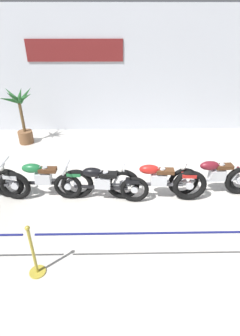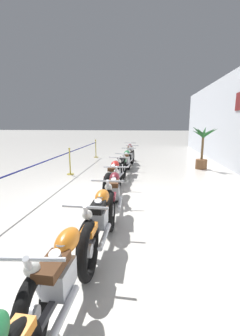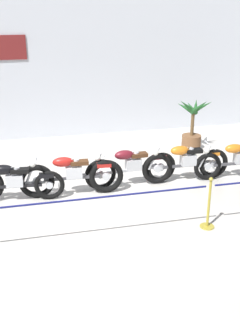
% 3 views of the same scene
% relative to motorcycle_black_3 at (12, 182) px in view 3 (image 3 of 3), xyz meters
% --- Properties ---
extents(ground_plane, '(120.00, 120.00, 0.00)m').
position_rel_motorcycle_black_3_xyz_m(ground_plane, '(1.32, -0.49, -0.46)').
color(ground_plane, silver).
extents(back_wall, '(28.00, 0.29, 4.20)m').
position_rel_motorcycle_black_3_xyz_m(back_wall, '(1.31, 4.64, 1.65)').
color(back_wall, silver).
rests_on(back_wall, ground).
extents(motorcycle_black_3, '(2.24, 0.62, 0.91)m').
position_rel_motorcycle_black_3_xyz_m(motorcycle_black_3, '(0.00, 0.00, 0.00)').
color(motorcycle_black_3, black).
rests_on(motorcycle_black_3, ground).
extents(motorcycle_red_4, '(2.35, 0.62, 0.97)m').
position_rel_motorcycle_black_3_xyz_m(motorcycle_red_4, '(1.30, 0.01, 0.03)').
color(motorcycle_red_4, black).
rests_on(motorcycle_red_4, ground).
extents(motorcycle_maroon_5, '(2.26, 0.62, 0.95)m').
position_rel_motorcycle_black_3_xyz_m(motorcycle_maroon_5, '(2.73, 0.22, 0.02)').
color(motorcycle_maroon_5, black).
rests_on(motorcycle_maroon_5, ground).
extents(motorcycle_orange_6, '(2.21, 0.62, 0.95)m').
position_rel_motorcycle_black_3_xyz_m(motorcycle_orange_6, '(4.09, 0.19, 0.02)').
color(motorcycle_orange_6, black).
rests_on(motorcycle_orange_6, ground).
extents(motorcycle_orange_7, '(2.36, 0.62, 0.93)m').
position_rel_motorcycle_black_3_xyz_m(motorcycle_orange_7, '(5.46, 0.09, 0.00)').
color(motorcycle_orange_7, black).
rests_on(motorcycle_orange_7, ground).
extents(potted_palm_right_of_row, '(1.11, 0.96, 1.59)m').
position_rel_motorcycle_black_3_xyz_m(potted_palm_right_of_row, '(5.16, 2.38, 0.21)').
color(potted_palm_right_of_row, brown).
rests_on(potted_palm_right_of_row, ground).
extents(stanchion_far_left, '(14.11, 0.28, 1.05)m').
position_rel_motorcycle_black_3_xyz_m(stanchion_far_left, '(-0.08, -2.06, 0.31)').
color(stanchion_far_left, gold).
rests_on(stanchion_far_left, ground).
extents(stanchion_mid_right, '(0.28, 0.28, 1.05)m').
position_rel_motorcycle_black_3_xyz_m(stanchion_mid_right, '(3.66, -2.06, -0.10)').
color(stanchion_mid_right, gold).
rests_on(stanchion_mid_right, ground).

